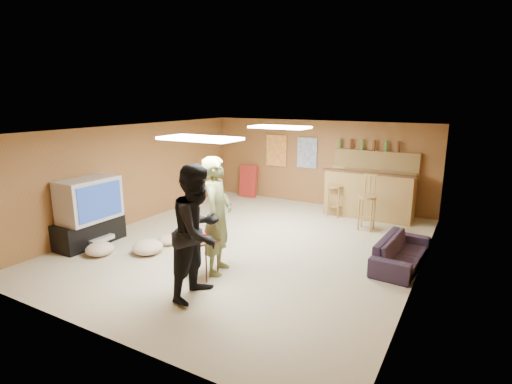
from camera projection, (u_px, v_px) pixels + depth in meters
The scene contains 32 objects.
ground at pixel (251, 244), 7.70m from camera, with size 7.00×7.00×0.00m, color tan.
ceiling at pixel (251, 130), 7.20m from camera, with size 6.00×7.00×0.02m, color silver.
wall_back at pixel (318, 163), 10.42m from camera, with size 6.00×0.02×2.20m, color brown.
wall_front at pixel (94, 249), 4.49m from camera, with size 6.00×0.02×2.20m, color brown.
wall_left at pixel (135, 174), 8.89m from camera, with size 0.02×7.00×2.20m, color brown.
wall_right at pixel (422, 211), 6.02m from camera, with size 0.02×7.00×2.20m, color brown.
tv_stand at pixel (90, 232), 7.68m from camera, with size 0.55×1.30×0.50m, color black.
dvd_box at pixel (98, 238), 7.60m from camera, with size 0.35×0.50×0.08m, color #B2B2B7.
tv_body at pixel (89, 199), 7.49m from camera, with size 0.60×1.10×0.80m, color #B2B2B7.
tv_screen at pixel (100, 201), 7.35m from camera, with size 0.02×0.95×0.65m, color navy.
bar_counter at pixel (369, 194), 9.36m from camera, with size 2.00×0.60×1.10m, color olive.
bar_lip at pixel (368, 173), 9.02m from camera, with size 2.10×0.12×0.05m, color #3D2313.
bar_shelf at pixel (376, 152), 9.52m from camera, with size 2.00×0.18×0.05m, color olive.
bar_backing at pixel (376, 164), 9.61m from camera, with size 2.00×0.14×0.60m, color olive.
poster_left at pixel (276, 151), 10.90m from camera, with size 0.60×0.03×0.85m, color #BF3F26.
poster_right at pixel (307, 153), 10.47m from camera, with size 0.55×0.03×0.80m, color #334C99.
folding_chair_stack at pixel (248, 181), 11.35m from camera, with size 0.50×0.14×0.90m, color maroon.
ceiling_panel_front at pixel (200, 138), 5.93m from camera, with size 1.20×0.60×0.04m, color white.
ceiling_panel_back at pixel (280, 127), 8.22m from camera, with size 1.20×0.60×0.04m, color white.
person_olive at pixel (217, 216), 6.31m from camera, with size 0.69×0.45×1.89m, color #626A3D.
person_black at pixel (198, 232), 5.52m from camera, with size 0.93×0.72×1.90m, color black.
sofa at pixel (401, 252), 6.70m from camera, with size 1.63×0.64×0.47m, color black.
tray_table at pixel (202, 257), 6.27m from camera, with size 0.49×0.39×0.63m, color #3D2313.
cup_red_near at pixel (198, 232), 6.29m from camera, with size 0.08×0.08×0.11m, color #B30B2A.
cup_red_far at pixel (204, 237), 6.07m from camera, with size 0.09×0.09×0.12m, color #B30B2A.
cup_blue at pixel (211, 234), 6.21m from camera, with size 0.07×0.07×0.10m, color navy.
bar_stool_left at pixel (335, 193), 9.45m from camera, with size 0.36×0.36×1.14m, color olive, non-canonical shape.
bar_stool_right at pixel (367, 204), 8.44m from camera, with size 0.36×0.36×1.15m, color olive, non-canonical shape.
cushion_near_tv at pixel (148, 247), 7.23m from camera, with size 0.55×0.55×0.25m, color tan.
cushion_mid at pixel (168, 240), 7.69m from camera, with size 0.40×0.40×0.18m, color tan.
cushion_far at pixel (100, 249), 7.16m from camera, with size 0.50×0.50×0.22m, color tan.
bottle_row at pixel (368, 145), 9.57m from camera, with size 1.48×0.08×0.26m, color #3F7233, non-canonical shape.
Camera 1 is at (3.66, -6.28, 2.76)m, focal length 28.00 mm.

